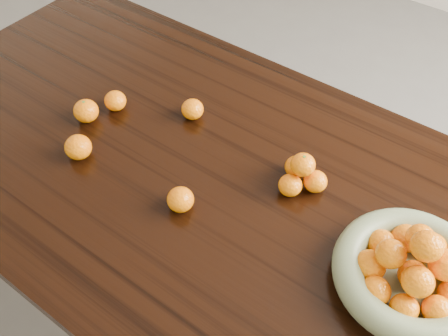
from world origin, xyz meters
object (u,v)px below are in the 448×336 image
Objects in this scene: dining_table at (217,199)px; loose_orange_0 at (86,111)px; fruit_bowl at (412,273)px; orange_pyramid at (301,174)px.

dining_table is 0.44m from loose_orange_0.
fruit_bowl is 0.34m from orange_pyramid.
dining_table is at bearing -150.39° from orange_pyramid.
dining_table is at bearing 5.53° from loose_orange_0.
orange_pyramid is at bearing 29.61° from dining_table.
fruit_bowl is at bearing 2.65° from loose_orange_0.
orange_pyramid is (0.18, 0.10, 0.13)m from dining_table.
loose_orange_0 is (-0.93, -0.04, -0.01)m from fruit_bowl.
dining_table is at bearing -179.76° from fruit_bowl.
orange_pyramid reaches higher than loose_orange_0.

